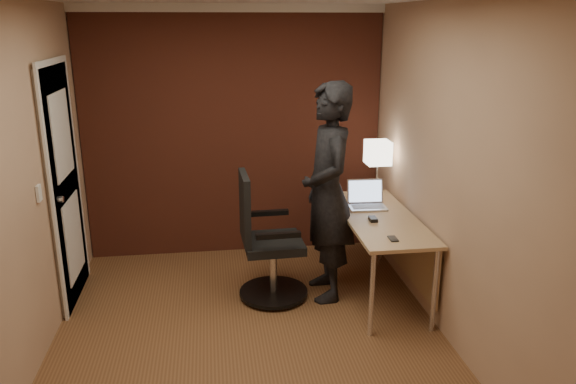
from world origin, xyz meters
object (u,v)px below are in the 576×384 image
object	(u,v)px
desk	(387,229)
office_chair	(265,246)
laptop	(366,199)
phone	(393,239)
person	(328,193)
desk_lamp	(378,153)
mouse	(373,219)

from	to	relation	value
desk	office_chair	bearing A→B (deg)	177.53
laptop	office_chair	world-z (taller)	office_chair
phone	person	bearing A→B (deg)	124.42
desk_lamp	person	world-z (taller)	person
desk_lamp	office_chair	bearing A→B (deg)	-154.85
laptop	office_chair	bearing A→B (deg)	-166.18
office_chair	person	size ratio (longest dim) A/B	0.59
mouse	person	xyz separation A→B (m)	(-0.36, 0.17, 0.19)
laptop	person	size ratio (longest dim) A/B	0.18
desk_lamp	office_chair	xyz separation A→B (m)	(-1.13, -0.53, -0.66)
desk	mouse	size ratio (longest dim) A/B	15.00
laptop	mouse	size ratio (longest dim) A/B	3.42
desk_lamp	mouse	xyz separation A→B (m)	(-0.23, -0.69, -0.40)
desk	phone	xyz separation A→B (m)	(-0.13, -0.54, 0.13)
desk_lamp	laptop	world-z (taller)	desk_lamp
desk	mouse	xyz separation A→B (m)	(-0.17, -0.12, 0.14)
mouse	phone	bearing A→B (deg)	-84.62
laptop	phone	size ratio (longest dim) A/B	2.98
mouse	person	size ratio (longest dim) A/B	0.05
mouse	person	world-z (taller)	person
office_chair	desk_lamp	bearing A→B (deg)	25.15
desk_lamp	laptop	xyz separation A→B (m)	(-0.18, -0.30, -0.35)
phone	laptop	bearing A→B (deg)	89.63
desk_lamp	mouse	world-z (taller)	desk_lamp
laptop	person	distance (m)	0.49
desk_lamp	laptop	distance (m)	0.50
office_chair	laptop	bearing A→B (deg)	13.82
laptop	desk_lamp	bearing A→B (deg)	58.66
desk_lamp	office_chair	size ratio (longest dim) A/B	0.48
desk_lamp	laptop	size ratio (longest dim) A/B	1.56
desk	desk_lamp	distance (m)	0.80
desk	phone	distance (m)	0.57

